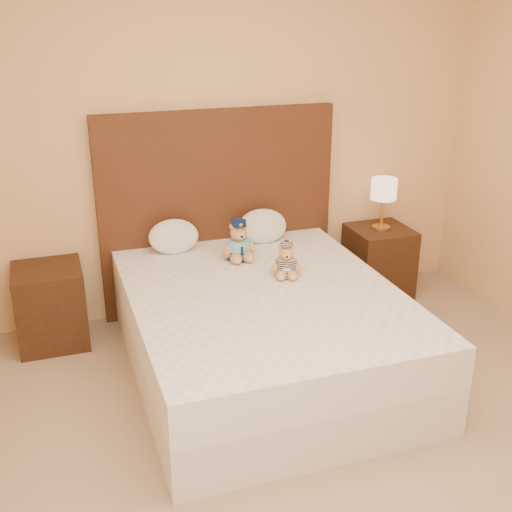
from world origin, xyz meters
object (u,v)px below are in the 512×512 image
at_px(nightstand_left, 51,306).
at_px(lamp, 384,192).
at_px(nightstand_right, 378,261).
at_px(teddy_prisoner, 286,260).
at_px(pillow_right, 263,225).
at_px(bed, 264,331).
at_px(teddy_police, 239,240).
at_px(pillow_left, 174,235).

relative_size(nightstand_left, lamp, 1.38).
bearing_deg(nightstand_right, teddy_prisoner, -148.81).
xyz_separation_m(teddy_prisoner, pillow_right, (0.07, 0.66, 0.02)).
height_order(nightstand_right, pillow_right, pillow_right).
xyz_separation_m(bed, teddy_police, (0.01, 0.55, 0.41)).
height_order(bed, nightstand_left, same).
distance_m(teddy_police, teddy_prisoner, 0.43).
height_order(bed, teddy_police, teddy_police).
bearing_deg(nightstand_right, lamp, 180.00).
distance_m(bed, pillow_right, 0.97).
relative_size(bed, teddy_police, 7.26).
relative_size(bed, pillow_right, 5.46).
xyz_separation_m(bed, pillow_right, (0.28, 0.83, 0.40)).
bearing_deg(bed, lamp, 32.62).
bearing_deg(teddy_prisoner, nightstand_right, 48.96).
bearing_deg(teddy_prisoner, bed, -123.23).
relative_size(lamp, teddy_police, 1.45).
height_order(nightstand_right, pillow_left, pillow_left).
bearing_deg(nightstand_right, nightstand_left, 180.00).
xyz_separation_m(lamp, teddy_police, (-1.24, -0.25, -0.16)).
bearing_deg(teddy_police, nightstand_left, 168.15).
bearing_deg(teddy_police, pillow_left, 143.66).
xyz_separation_m(nightstand_left, pillow_left, (0.87, 0.03, 0.40)).
xyz_separation_m(bed, teddy_prisoner, (0.21, 0.17, 0.39)).
height_order(nightstand_left, nightstand_right, same).
xyz_separation_m(nightstand_left, pillow_right, (1.53, 0.03, 0.40)).
xyz_separation_m(nightstand_left, nightstand_right, (2.50, 0.00, 0.00)).
distance_m(nightstand_left, teddy_police, 1.35).
distance_m(bed, teddy_police, 0.69).
relative_size(nightstand_right, lamp, 1.38).
bearing_deg(bed, pillow_left, 114.49).
bearing_deg(pillow_right, nightstand_left, -178.88).
relative_size(lamp, teddy_prisoner, 1.80).
distance_m(nightstand_left, lamp, 2.56).
bearing_deg(lamp, nightstand_right, 0.00).
xyz_separation_m(nightstand_left, teddy_prisoner, (1.46, -0.63, 0.39)).
distance_m(nightstand_right, pillow_right, 1.05).
relative_size(bed, nightstand_left, 3.64).
height_order(bed, lamp, lamp).
height_order(teddy_prisoner, pillow_left, pillow_left).
height_order(nightstand_left, lamp, lamp).
distance_m(nightstand_right, teddy_prisoner, 1.27).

